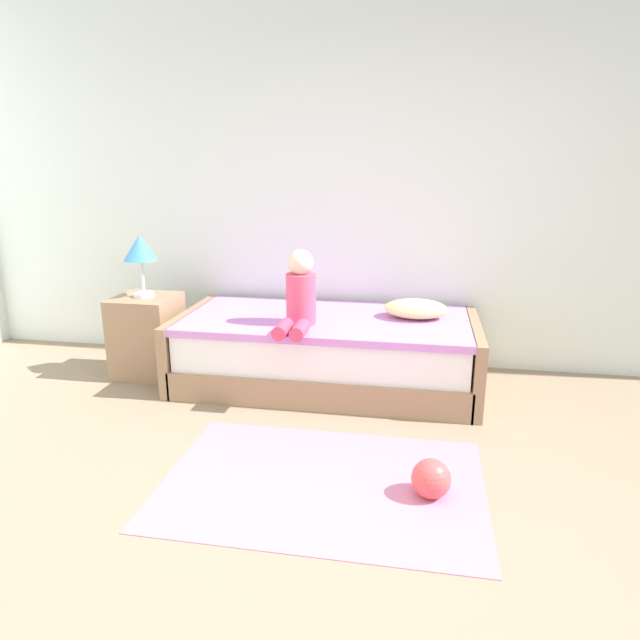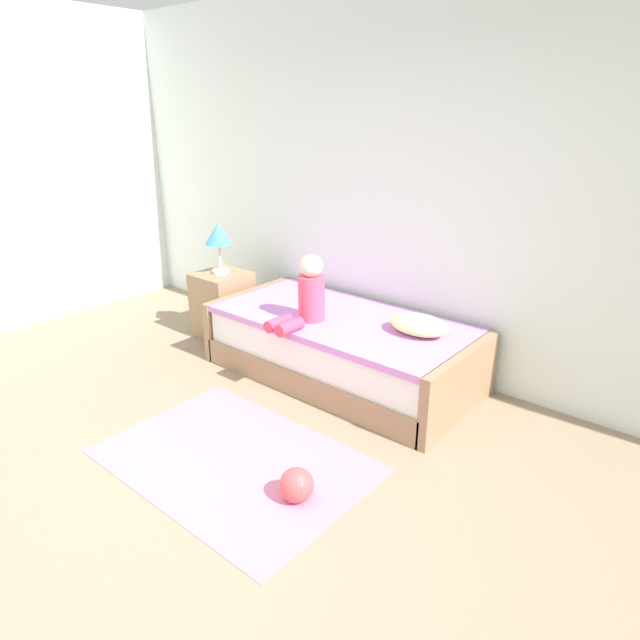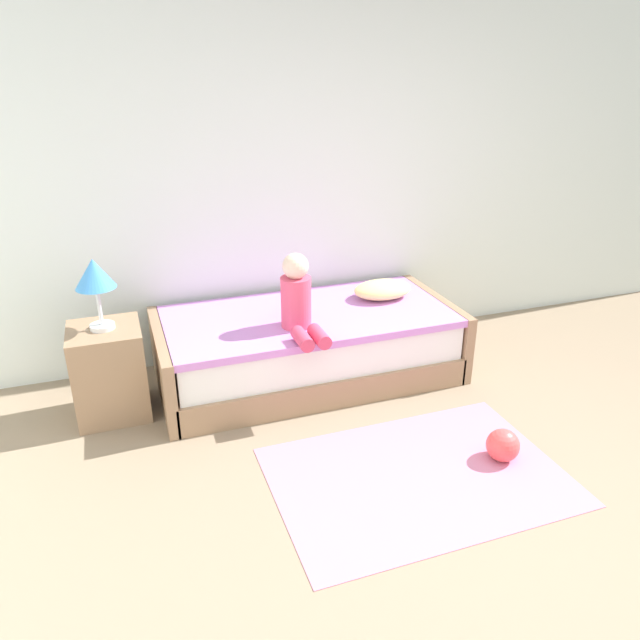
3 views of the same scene
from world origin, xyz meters
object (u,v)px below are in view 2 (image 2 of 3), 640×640
object	(u,v)px
child_figure	(307,295)
toy_ball	(297,485)
nightstand	(223,305)
pillow	(419,325)
bed	(341,347)
table_lamp	(218,236)

from	to	relation	value
child_figure	toy_ball	xyz separation A→B (m)	(0.87, -1.09, -0.61)
nightstand	pillow	distance (m)	1.99
child_figure	pillow	distance (m)	0.84
bed	pillow	bearing A→B (deg)	9.21
nightstand	table_lamp	world-z (taller)	table_lamp
table_lamp	toy_ball	distance (m)	2.59
table_lamp	pillow	world-z (taller)	table_lamp
nightstand	child_figure	distance (m)	1.29
child_figure	pillow	xyz separation A→B (m)	(0.76, 0.33, -0.14)
nightstand	pillow	size ratio (longest dim) A/B	1.36
nightstand	toy_ball	xyz separation A→B (m)	(2.08, -1.28, -0.20)
nightstand	toy_ball	size ratio (longest dim) A/B	3.15
child_figure	toy_ball	bearing A→B (deg)	-51.25
nightstand	child_figure	xyz separation A→B (m)	(1.21, -0.19, 0.40)
pillow	bed	bearing A→B (deg)	-170.79
child_figure	bed	bearing A→B (deg)	58.20
table_lamp	toy_ball	size ratio (longest dim) A/B	2.36
bed	pillow	world-z (taller)	pillow
bed	nightstand	bearing A→B (deg)	-178.54
bed	pillow	distance (m)	0.70
pillow	child_figure	bearing A→B (deg)	-156.59
table_lamp	pillow	distance (m)	2.01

